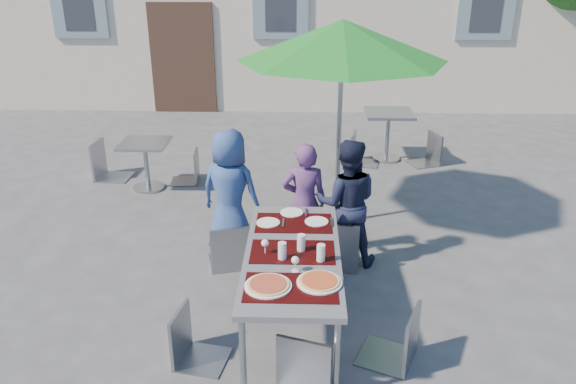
{
  "coord_description": "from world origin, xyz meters",
  "views": [
    {
      "loc": [
        0.49,
        -4.04,
        3.05
      ],
      "look_at": [
        0.34,
        1.0,
        0.92
      ],
      "focal_mm": 35.0,
      "sensor_mm": 36.0,
      "label": 1
    }
  ],
  "objects_px": {
    "bg_chair_r_1": "(431,130)",
    "chair_2": "(338,215)",
    "child_0": "(230,192)",
    "patio_umbrella": "(342,42)",
    "pizza_near_left": "(268,285)",
    "pizza_near_right": "(319,281)",
    "cafe_table_1": "(388,126)",
    "child_2": "(347,203)",
    "chair_5": "(299,343)",
    "bg_chair_l_1": "(360,130)",
    "dining_table": "(292,258)",
    "bg_chair_r_0": "(189,148)",
    "chair_3": "(189,308)",
    "chair_0": "(229,219)",
    "bg_chair_l_0": "(103,137)",
    "chair_4": "(402,304)",
    "chair_1": "(306,219)",
    "cafe_table_0": "(146,159)",
    "child_1": "(304,202)"
  },
  "relations": [
    {
      "from": "chair_3",
      "to": "chair_5",
      "type": "distance_m",
      "value": 0.99
    },
    {
      "from": "dining_table",
      "to": "chair_1",
      "type": "bearing_deg",
      "value": 84.3
    },
    {
      "from": "child_1",
      "to": "cafe_table_0",
      "type": "bearing_deg",
      "value": -43.28
    },
    {
      "from": "pizza_near_right",
      "to": "child_1",
      "type": "height_order",
      "value": "child_1"
    },
    {
      "from": "child_2",
      "to": "chair_3",
      "type": "bearing_deg",
      "value": 53.9
    },
    {
      "from": "dining_table",
      "to": "chair_3",
      "type": "height_order",
      "value": "chair_3"
    },
    {
      "from": "chair_4",
      "to": "pizza_near_right",
      "type": "bearing_deg",
      "value": -176.25
    },
    {
      "from": "pizza_near_left",
      "to": "chair_2",
      "type": "xyz_separation_m",
      "value": [
        0.61,
        1.58,
        -0.15
      ]
    },
    {
      "from": "pizza_near_right",
      "to": "cafe_table_1",
      "type": "bearing_deg",
      "value": 76.38
    },
    {
      "from": "chair_1",
      "to": "bg_chair_l_1",
      "type": "height_order",
      "value": "bg_chair_l_1"
    },
    {
      "from": "chair_0",
      "to": "patio_umbrella",
      "type": "height_order",
      "value": "patio_umbrella"
    },
    {
      "from": "child_1",
      "to": "chair_4",
      "type": "xyz_separation_m",
      "value": [
        0.77,
        -1.69,
        -0.1
      ]
    },
    {
      "from": "bg_chair_r_1",
      "to": "chair_5",
      "type": "bearing_deg",
      "value": -110.7
    },
    {
      "from": "pizza_near_right",
      "to": "child_1",
      "type": "distance_m",
      "value": 1.74
    },
    {
      "from": "child_1",
      "to": "cafe_table_1",
      "type": "bearing_deg",
      "value": -114.89
    },
    {
      "from": "chair_5",
      "to": "bg_chair_r_1",
      "type": "height_order",
      "value": "chair_5"
    },
    {
      "from": "bg_chair_r_1",
      "to": "chair_2",
      "type": "bearing_deg",
      "value": -116.3
    },
    {
      "from": "child_0",
      "to": "patio_umbrella",
      "type": "bearing_deg",
      "value": -130.47
    },
    {
      "from": "cafe_table_1",
      "to": "chair_1",
      "type": "bearing_deg",
      "value": -111.29
    },
    {
      "from": "bg_chair_r_0",
      "to": "patio_umbrella",
      "type": "bearing_deg",
      "value": -32.62
    },
    {
      "from": "patio_umbrella",
      "to": "bg_chair_l_0",
      "type": "xyz_separation_m",
      "value": [
        -3.31,
        1.43,
        -1.55
      ]
    },
    {
      "from": "chair_3",
      "to": "bg_chair_l_0",
      "type": "height_order",
      "value": "bg_chair_l_0"
    },
    {
      "from": "bg_chair_r_0",
      "to": "bg_chair_r_1",
      "type": "distance_m",
      "value": 3.71
    },
    {
      "from": "pizza_near_left",
      "to": "child_2",
      "type": "distance_m",
      "value": 1.87
    },
    {
      "from": "chair_1",
      "to": "cafe_table_0",
      "type": "height_order",
      "value": "chair_1"
    },
    {
      "from": "chair_0",
      "to": "bg_chair_l_1",
      "type": "distance_m",
      "value": 3.66
    },
    {
      "from": "bg_chair_r_1",
      "to": "child_1",
      "type": "bearing_deg",
      "value": -122.64
    },
    {
      "from": "cafe_table_0",
      "to": "bg_chair_r_1",
      "type": "height_order",
      "value": "bg_chair_r_1"
    },
    {
      "from": "chair_0",
      "to": "bg_chair_l_0",
      "type": "xyz_separation_m",
      "value": [
        -2.15,
        2.54,
        0.06
      ]
    },
    {
      "from": "child_2",
      "to": "chair_5",
      "type": "distance_m",
      "value": 2.18
    },
    {
      "from": "child_0",
      "to": "bg_chair_r_0",
      "type": "relative_size",
      "value": 1.56
    },
    {
      "from": "pizza_near_left",
      "to": "pizza_near_right",
      "type": "height_order",
      "value": "same"
    },
    {
      "from": "dining_table",
      "to": "bg_chair_r_0",
      "type": "height_order",
      "value": "bg_chair_r_0"
    },
    {
      "from": "dining_table",
      "to": "chair_1",
      "type": "xyz_separation_m",
      "value": [
        0.11,
        1.12,
        -0.17
      ]
    },
    {
      "from": "patio_umbrella",
      "to": "bg_chair_r_0",
      "type": "xyz_separation_m",
      "value": [
        -2.04,
        1.31,
        -1.66
      ]
    },
    {
      "from": "child_2",
      "to": "chair_5",
      "type": "xyz_separation_m",
      "value": [
        -0.46,
        -2.12,
        -0.13
      ]
    },
    {
      "from": "child_0",
      "to": "chair_4",
      "type": "relative_size",
      "value": 1.48
    },
    {
      "from": "chair_3",
      "to": "bg_chair_r_0",
      "type": "xyz_separation_m",
      "value": [
        -0.75,
        3.88,
        0.02
      ]
    },
    {
      "from": "chair_3",
      "to": "patio_umbrella",
      "type": "bearing_deg",
      "value": 63.37
    },
    {
      "from": "bg_chair_r_1",
      "to": "child_0",
      "type": "bearing_deg",
      "value": -133.47
    },
    {
      "from": "child_0",
      "to": "child_1",
      "type": "distance_m",
      "value": 0.81
    },
    {
      "from": "chair_2",
      "to": "chair_5",
      "type": "xyz_separation_m",
      "value": [
        -0.37,
        -1.98,
        -0.06
      ]
    },
    {
      "from": "pizza_near_left",
      "to": "chair_4",
      "type": "relative_size",
      "value": 0.38
    },
    {
      "from": "chair_1",
      "to": "bg_chair_l_1",
      "type": "bearing_deg",
      "value": 74.96
    },
    {
      "from": "pizza_near_left",
      "to": "bg_chair_l_1",
      "type": "xyz_separation_m",
      "value": [
        1.13,
        4.82,
        -0.22
      ]
    },
    {
      "from": "pizza_near_left",
      "to": "chair_5",
      "type": "bearing_deg",
      "value": -58.67
    },
    {
      "from": "child_1",
      "to": "chair_0",
      "type": "xyz_separation_m",
      "value": [
        -0.77,
        -0.24,
        -0.09
      ]
    },
    {
      "from": "chair_4",
      "to": "chair_0",
      "type": "bearing_deg",
      "value": 136.8
    },
    {
      "from": "child_2",
      "to": "chair_2",
      "type": "xyz_separation_m",
      "value": [
        -0.1,
        -0.14,
        -0.07
      ]
    },
    {
      "from": "chair_5",
      "to": "patio_umbrella",
      "type": "relative_size",
      "value": 0.39
    }
  ]
}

